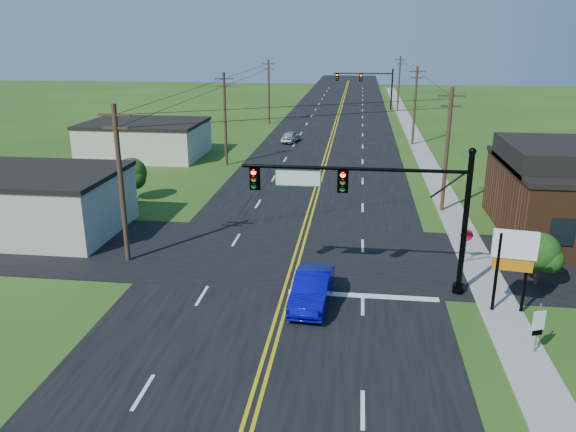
# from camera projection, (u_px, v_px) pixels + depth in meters

# --- Properties ---
(ground) EXTENTS (260.00, 260.00, 0.00)m
(ground) POSITION_uv_depth(u_px,v_px,m) (260.00, 370.00, 21.98)
(ground) COLOR #204513
(ground) RESTS_ON ground
(road_main) EXTENTS (16.00, 220.00, 0.04)m
(road_main) POSITION_uv_depth(u_px,v_px,m) (330.00, 140.00, 69.12)
(road_main) COLOR black
(road_main) RESTS_ON ground
(road_cross) EXTENTS (70.00, 10.00, 0.04)m
(road_cross) POSITION_uv_depth(u_px,v_px,m) (295.00, 255.00, 33.29)
(road_cross) COLOR black
(road_cross) RESTS_ON ground
(sidewalk) EXTENTS (2.00, 160.00, 0.08)m
(sidewalk) POSITION_uv_depth(u_px,v_px,m) (425.00, 159.00, 58.43)
(sidewalk) COLOR gray
(sidewalk) RESTS_ON ground
(signal_mast_main) EXTENTS (11.30, 0.60, 7.48)m
(signal_mast_main) POSITION_uv_depth(u_px,v_px,m) (374.00, 200.00, 27.53)
(signal_mast_main) COLOR black
(signal_mast_main) RESTS_ON ground
(signal_mast_far) EXTENTS (10.98, 0.60, 7.48)m
(signal_mast_far) POSITION_uv_depth(u_px,v_px,m) (366.00, 82.00, 95.46)
(signal_mast_far) COLOR black
(signal_mast_far) RESTS_ON ground
(cream_bldg_near) EXTENTS (10.20, 8.20, 4.10)m
(cream_bldg_near) POSITION_uv_depth(u_px,v_px,m) (40.00, 202.00, 36.57)
(cream_bldg_near) COLOR beige
(cream_bldg_near) RESTS_ON ground
(cream_bldg_far) EXTENTS (12.20, 9.20, 3.70)m
(cream_bldg_far) POSITION_uv_depth(u_px,v_px,m) (145.00, 139.00, 59.49)
(cream_bldg_far) COLOR beige
(cream_bldg_far) RESTS_ON ground
(utility_pole_left_a) EXTENTS (1.80, 0.28, 9.00)m
(utility_pole_left_a) POSITION_uv_depth(u_px,v_px,m) (121.00, 182.00, 31.07)
(utility_pole_left_a) COLOR #372A19
(utility_pole_left_a) RESTS_ON ground
(utility_pole_left_b) EXTENTS (1.80, 0.28, 9.00)m
(utility_pole_left_b) POSITION_uv_depth(u_px,v_px,m) (225.00, 117.00, 54.64)
(utility_pole_left_b) COLOR #372A19
(utility_pole_left_b) RESTS_ON ground
(utility_pole_left_c) EXTENTS (1.80, 0.28, 9.00)m
(utility_pole_left_c) POSITION_uv_depth(u_px,v_px,m) (269.00, 90.00, 80.10)
(utility_pole_left_c) COLOR #372A19
(utility_pole_left_c) RESTS_ON ground
(utility_pole_right_a) EXTENTS (1.80, 0.28, 9.00)m
(utility_pole_right_a) POSITION_uv_depth(u_px,v_px,m) (447.00, 148.00, 40.09)
(utility_pole_right_a) COLOR #372A19
(utility_pole_right_a) RESTS_ON ground
(utility_pole_right_b) EXTENTS (1.80, 0.28, 9.00)m
(utility_pole_right_b) POSITION_uv_depth(u_px,v_px,m) (415.00, 104.00, 64.60)
(utility_pole_right_b) COLOR #372A19
(utility_pole_right_b) RESTS_ON ground
(utility_pole_right_c) EXTENTS (1.80, 0.28, 9.00)m
(utility_pole_right_c) POSITION_uv_depth(u_px,v_px,m) (399.00, 83.00, 92.88)
(utility_pole_right_c) COLOR #372A19
(utility_pole_right_c) RESTS_ON ground
(tree_right_back) EXTENTS (3.00, 3.00, 4.10)m
(tree_right_back) POSITION_uv_depth(u_px,v_px,m) (519.00, 167.00, 43.78)
(tree_right_back) COLOR #372A19
(tree_right_back) RESTS_ON ground
(shrub_corner) EXTENTS (2.00, 2.00, 2.86)m
(shrub_corner) POSITION_uv_depth(u_px,v_px,m) (540.00, 252.00, 28.81)
(shrub_corner) COLOR #372A19
(shrub_corner) RESTS_ON ground
(tree_left) EXTENTS (2.40, 2.40, 3.37)m
(tree_left) POSITION_uv_depth(u_px,v_px,m) (131.00, 173.00, 43.72)
(tree_left) COLOR #372A19
(tree_left) RESTS_ON ground
(blue_car) EXTENTS (1.99, 4.89, 1.58)m
(blue_car) POSITION_uv_depth(u_px,v_px,m) (312.00, 290.00, 27.05)
(blue_car) COLOR #08079E
(blue_car) RESTS_ON ground
(distant_car) EXTENTS (2.22, 4.14, 1.34)m
(distant_car) POSITION_uv_depth(u_px,v_px,m) (291.00, 137.00, 67.35)
(distant_car) COLOR silver
(distant_car) RESTS_ON ground
(route_sign) EXTENTS (0.54, 0.23, 2.26)m
(route_sign) POSITION_uv_depth(u_px,v_px,m) (538.00, 325.00, 22.69)
(route_sign) COLOR slate
(route_sign) RESTS_ON ground
(stop_sign) EXTENTS (0.74, 0.13, 2.09)m
(stop_sign) POSITION_uv_depth(u_px,v_px,m) (466.00, 239.00, 31.64)
(stop_sign) COLOR slate
(stop_sign) RESTS_ON ground
(pylon_sign) EXTENTS (1.99, 0.57, 4.06)m
(pylon_sign) POSITION_uv_depth(u_px,v_px,m) (514.00, 254.00, 25.65)
(pylon_sign) COLOR black
(pylon_sign) RESTS_ON ground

